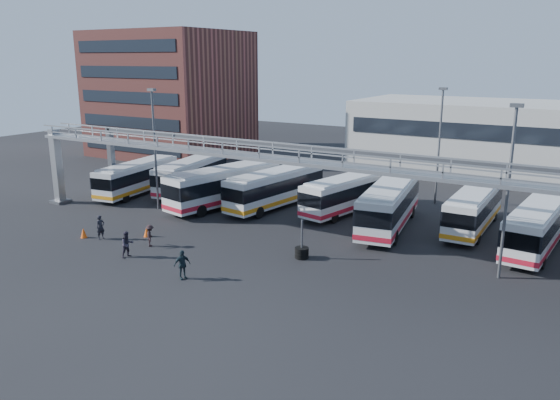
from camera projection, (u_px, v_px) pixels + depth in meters
The scene contains 22 objects.
ground at pixel (264, 276), 32.47m from camera, with size 140.00×140.00×0.00m, color black.
gantry at pixel (312, 169), 35.95m from camera, with size 51.40×5.15×7.10m.
apartment_building at pixel (170, 94), 72.32m from camera, with size 18.00×15.00×16.00m, color brown.
warehouse at pixel (557, 143), 56.95m from camera, with size 42.00×14.00×8.00m, color #9E9E99.
light_pole_left at pixel (155, 143), 45.66m from camera, with size 0.70×0.35×10.21m.
light_pole_mid at pixel (509, 183), 30.83m from camera, with size 0.70×0.35×10.21m.
light_pole_back at pixel (439, 140), 47.26m from camera, with size 0.70×0.35×10.21m.
bus_0 at pixel (137, 176), 51.88m from camera, with size 3.68×10.31×3.06m.
bus_1 at pixel (191, 174), 52.77m from camera, with size 4.14×10.64×3.15m.
bus_2 at pixel (224, 185), 47.47m from camera, with size 4.90×11.71×3.47m.
bus_3 at pixel (275, 187), 47.08m from camera, with size 3.94×11.02×3.27m.
bus_4 at pixel (348, 193), 45.57m from camera, with size 4.36×10.48×3.10m.
bus_5 at pixel (389, 204), 41.25m from camera, with size 4.35×11.70×3.47m.
bus_6 at pixel (474, 208), 40.89m from camera, with size 2.46×10.25×3.11m.
bus_7 at pixel (537, 225), 36.47m from camera, with size 3.23×10.71×3.21m.
pedestrian_a at pixel (101, 227), 38.99m from camera, with size 0.64×0.42×1.76m, color black.
pedestrian_b at pixel (127, 244), 35.43m from camera, with size 0.85×0.66×1.75m, color #292331.
pedestrian_c at pixel (150, 236), 37.49m from camera, with size 0.99×0.57×1.54m, color black.
pedestrian_d at pixel (182, 265), 31.90m from camera, with size 1.04×0.43×1.78m, color #1B2930.
cone_left at pixel (84, 233), 39.40m from camera, with size 0.46×0.46×0.73m, color #F4520D.
cone_right at pixel (147, 232), 39.65m from camera, with size 0.47×0.47×0.74m, color #F4520D.
tire_stack at pixel (302, 252), 35.35m from camera, with size 0.90×0.90×2.59m.
Camera 1 is at (16.46, -25.43, 12.58)m, focal length 35.00 mm.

